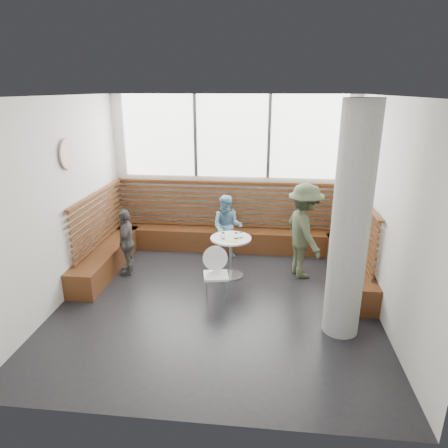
# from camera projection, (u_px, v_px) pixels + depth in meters

# --- Properties ---
(room) EXTENTS (5.00, 5.00, 3.20)m
(room) POSITION_uv_depth(u_px,v_px,m) (217.00, 207.00, 6.00)
(room) COLOR silver
(room) RESTS_ON ground
(booth) EXTENTS (5.00, 2.50, 1.44)m
(booth) POSITION_uv_depth(u_px,v_px,m) (228.00, 239.00, 8.05)
(booth) COLOR #492712
(booth) RESTS_ON ground
(concrete_column) EXTENTS (0.50, 0.50, 3.20)m
(concrete_column) POSITION_uv_depth(u_px,v_px,m) (351.00, 225.00, 5.24)
(concrete_column) COLOR gray
(concrete_column) RESTS_ON ground
(wall_art) EXTENTS (0.03, 0.50, 0.50)m
(wall_art) POSITION_uv_depth(u_px,v_px,m) (68.00, 154.00, 6.40)
(wall_art) COLOR white
(wall_art) RESTS_ON room
(cafe_table) EXTENTS (0.74, 0.74, 0.76)m
(cafe_table) POSITION_uv_depth(u_px,v_px,m) (231.00, 249.00, 7.24)
(cafe_table) COLOR silver
(cafe_table) RESTS_ON ground
(cafe_chair) EXTENTS (0.41, 0.40, 0.86)m
(cafe_chair) POSITION_uv_depth(u_px,v_px,m) (216.00, 269.00, 6.50)
(cafe_chair) COLOR white
(cafe_chair) RESTS_ON ground
(adult_man) EXTENTS (0.98, 1.27, 1.74)m
(adult_man) POSITION_uv_depth(u_px,v_px,m) (304.00, 231.00, 7.16)
(adult_man) COLOR #3F4A31
(adult_man) RESTS_ON ground
(child_back) EXTENTS (0.67, 0.54, 1.30)m
(child_back) POSITION_uv_depth(u_px,v_px,m) (227.00, 227.00, 8.06)
(child_back) COLOR #71A5C5
(child_back) RESTS_ON ground
(child_left) EXTENTS (0.42, 0.76, 1.24)m
(child_left) POSITION_uv_depth(u_px,v_px,m) (127.00, 242.00, 7.35)
(child_left) COLOR #524E4A
(child_left) RESTS_ON ground
(plate_near) EXTENTS (0.18, 0.18, 0.01)m
(plate_near) POSITION_uv_depth(u_px,v_px,m) (224.00, 234.00, 7.30)
(plate_near) COLOR white
(plate_near) RESTS_ON cafe_table
(plate_far) EXTENTS (0.19, 0.19, 0.01)m
(plate_far) POSITION_uv_depth(u_px,v_px,m) (238.00, 236.00, 7.24)
(plate_far) COLOR white
(plate_far) RESTS_ON cafe_table
(glass_left) EXTENTS (0.07, 0.07, 0.11)m
(glass_left) POSITION_uv_depth(u_px,v_px,m) (223.00, 236.00, 7.11)
(glass_left) COLOR white
(glass_left) RESTS_ON cafe_table
(glass_mid) EXTENTS (0.07, 0.07, 0.11)m
(glass_mid) POSITION_uv_depth(u_px,v_px,m) (236.00, 236.00, 7.10)
(glass_mid) COLOR white
(glass_mid) RESTS_ON cafe_table
(glass_right) EXTENTS (0.07, 0.07, 0.10)m
(glass_right) POSITION_uv_depth(u_px,v_px,m) (241.00, 235.00, 7.15)
(glass_right) COLOR white
(glass_right) RESTS_ON cafe_table
(menu_card) EXTENTS (0.25, 0.22, 0.00)m
(menu_card) POSITION_uv_depth(u_px,v_px,m) (232.00, 240.00, 7.03)
(menu_card) COLOR #A5C64C
(menu_card) RESTS_ON cafe_table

